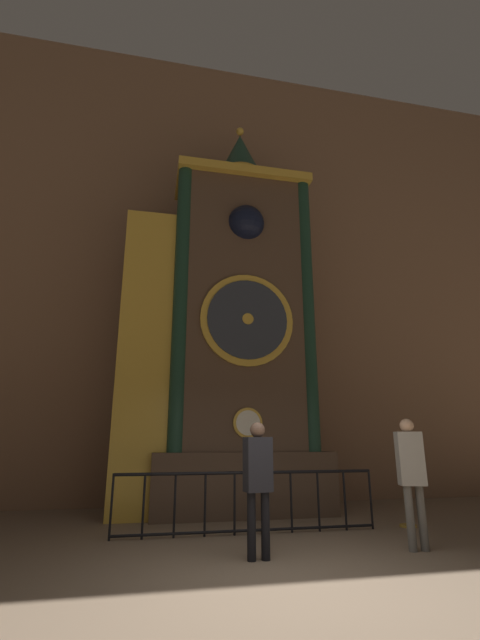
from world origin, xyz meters
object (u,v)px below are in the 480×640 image
clock_tower (224,330)px  stanchion_post (406,507)px  visitor_near (258,475)px  visitor_far (411,470)px

clock_tower → stanchion_post: clock_tower is taller
clock_tower → visitor_near: bearing=-92.1°
clock_tower → visitor_far: (2.08, -3.40, -2.76)m
visitor_far → stanchion_post: (0.80, 1.51, -0.71)m
visitor_far → visitor_near: bearing=-164.2°
visitor_near → visitor_far: size_ratio=0.96×
visitor_near → stanchion_post: bearing=19.0°
clock_tower → visitor_far: size_ratio=5.34×
stanchion_post → visitor_far: bearing=-118.0°
visitor_far → stanchion_post: visitor_far is taller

